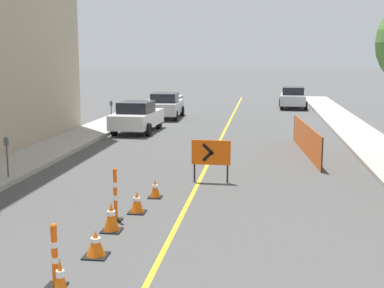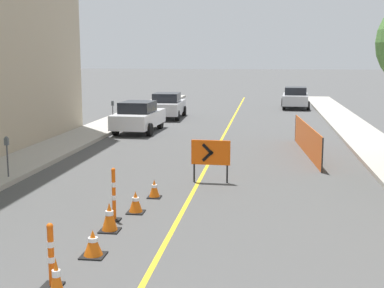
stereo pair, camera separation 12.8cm
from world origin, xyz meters
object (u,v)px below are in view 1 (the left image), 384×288
at_px(traffic_cone_third, 96,244).
at_px(delineator_post_rear, 115,198).
at_px(delineator_post_front, 55,260).
at_px(parking_meter_far_curb, 111,109).
at_px(arrow_barricade_primary, 211,154).
at_px(parking_meter_near_curb, 7,148).
at_px(traffic_cone_second, 60,280).
at_px(parked_car_curb_mid, 165,105).
at_px(parked_car_curb_far, 293,98).
at_px(traffic_cone_farthest, 155,189).
at_px(traffic_cone_fifth, 137,202).
at_px(traffic_cone_fourth, 111,217).
at_px(parked_car_curb_near, 137,117).

height_order(traffic_cone_third, delineator_post_rear, delineator_post_rear).
bearing_deg(delineator_post_front, parking_meter_far_curb, 103.16).
relative_size(arrow_barricade_primary, parking_meter_near_curb, 1.04).
height_order(delineator_post_front, delineator_post_rear, delineator_post_rear).
xyz_separation_m(traffic_cone_second, delineator_post_rear, (-0.26, 4.22, 0.21)).
xyz_separation_m(parked_car_curb_mid, parked_car_curb_far, (8.27, 7.47, 0.00)).
distance_m(traffic_cone_third, parked_car_curb_mid, 23.34).
height_order(traffic_cone_farthest, arrow_barricade_primary, arrow_barricade_primary).
bearing_deg(traffic_cone_fifth, parked_car_curb_far, 79.10).
bearing_deg(traffic_cone_third, delineator_post_front, -99.55).
xyz_separation_m(traffic_cone_fifth, delineator_post_rear, (-0.35, -0.69, 0.29)).
relative_size(traffic_cone_second, parking_meter_near_curb, 0.56).
bearing_deg(parking_meter_far_curb, delineator_post_rear, -73.68).
relative_size(traffic_cone_fourth, parked_car_curb_mid, 0.15).
bearing_deg(parked_car_curb_far, delineator_post_front, -96.85).
xyz_separation_m(parked_car_curb_near, parked_car_curb_mid, (0.33, 6.26, 0.00)).
height_order(traffic_cone_farthest, delineator_post_front, delineator_post_front).
bearing_deg(parking_meter_far_curb, parked_car_curb_near, -16.12).
xyz_separation_m(traffic_cone_fourth, delineator_post_rear, (-0.12, 0.78, 0.23)).
relative_size(arrow_barricade_primary, parked_car_curb_mid, 0.30).
distance_m(delineator_post_rear, arrow_barricade_primary, 4.59).
height_order(parked_car_curb_near, parked_car_curb_mid, same).
bearing_deg(delineator_post_rear, parking_meter_near_curb, 142.24).
xyz_separation_m(traffic_cone_farthest, parked_car_curb_mid, (-3.11, 18.69, 0.55)).
distance_m(traffic_cone_third, delineator_post_front, 1.49).
bearing_deg(parked_car_curb_far, traffic_cone_farthest, -97.95).
xyz_separation_m(delineator_post_front, parked_car_curb_near, (-2.91, 18.36, 0.31)).
bearing_deg(parking_meter_far_curb, parked_car_curb_far, 52.85).
xyz_separation_m(traffic_cone_third, parking_meter_near_curb, (-4.63, 5.71, 0.80)).
bearing_deg(traffic_cone_fifth, parking_meter_near_curb, 150.23).
bearing_deg(delineator_post_front, parked_car_curb_far, 79.95).
relative_size(traffic_cone_fourth, traffic_cone_fifth, 1.20).
bearing_deg(parked_car_curb_far, parking_meter_near_curb, -108.81).
xyz_separation_m(traffic_cone_second, parked_car_curb_near, (-3.18, 18.82, 0.45)).
bearing_deg(delineator_post_rear, traffic_cone_farthest, 76.55).
xyz_separation_m(traffic_cone_second, parked_car_curb_mid, (-2.85, 25.08, 0.45)).
xyz_separation_m(traffic_cone_farthest, parked_car_curb_near, (-3.44, 12.43, 0.55)).
bearing_deg(traffic_cone_third, arrow_barricade_primary, 75.75).
bearing_deg(parked_car_curb_near, parking_meter_far_curb, 166.65).
distance_m(traffic_cone_fourth, parked_car_curb_mid, 21.81).
bearing_deg(traffic_cone_third, traffic_cone_fifth, 87.72).
distance_m(parked_car_curb_far, parking_meter_far_curb, 16.69).
bearing_deg(parking_meter_far_curb, traffic_cone_fourth, -74.05).
xyz_separation_m(traffic_cone_farthest, arrow_barricade_primary, (1.36, 2.00, 0.66)).
distance_m(traffic_cone_fifth, parking_meter_near_curb, 5.53).
xyz_separation_m(delineator_post_rear, parking_meter_near_curb, (-4.40, 3.41, 0.50)).
height_order(traffic_cone_second, parking_meter_near_curb, parking_meter_near_curb).
relative_size(traffic_cone_farthest, parking_meter_far_curb, 0.36).
bearing_deg(traffic_cone_farthest, traffic_cone_fifth, -96.33).
bearing_deg(traffic_cone_third, delineator_post_rear, 95.83).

